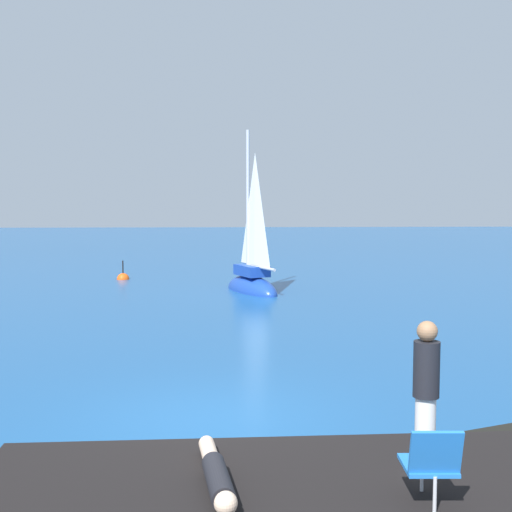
% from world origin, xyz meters
% --- Properties ---
extents(ground_plane, '(160.00, 160.00, 0.00)m').
position_xyz_m(ground_plane, '(0.00, 0.00, 0.00)').
color(ground_plane, navy).
extents(boulder_inland, '(1.31, 1.54, 0.88)m').
position_xyz_m(boulder_inland, '(1.81, -2.60, 0.00)').
color(boulder_inland, black).
rests_on(boulder_inland, ground).
extents(sailboat_near, '(2.55, 3.81, 6.88)m').
position_xyz_m(sailboat_near, '(1.40, 15.10, 0.37)').
color(sailboat_near, '#193D99').
rests_on(sailboat_near, ground).
extents(person_sunbather, '(0.41, 1.76, 0.25)m').
position_xyz_m(person_sunbather, '(0.17, -3.75, 0.73)').
color(person_sunbather, black).
rests_on(person_sunbather, shore_ledge).
extents(person_standing, '(0.28, 0.28, 1.62)m').
position_xyz_m(person_standing, '(2.40, -3.45, 1.48)').
color(person_standing, white).
rests_on(person_standing, shore_ledge).
extents(beach_chair, '(0.51, 0.62, 0.80)m').
position_xyz_m(beach_chair, '(2.19, -4.29, 1.05)').
color(beach_chair, blue).
rests_on(beach_chair, shore_ledge).
extents(marker_buoy, '(0.56, 0.56, 1.13)m').
position_xyz_m(marker_buoy, '(-4.23, 19.44, 0.01)').
color(marker_buoy, '#EA5114').
rests_on(marker_buoy, ground).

